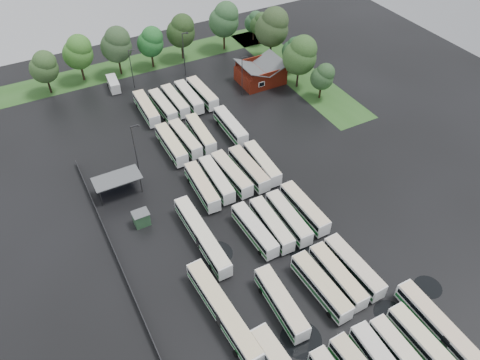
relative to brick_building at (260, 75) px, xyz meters
name	(u,v)px	position (x,y,z in m)	size (l,w,h in m)	color
ground	(264,239)	(-24.00, -42.77, -1.87)	(160.00, 160.00, 0.00)	black
brick_building	(260,75)	(0.00, 0.00, 0.00)	(10.07, 8.60, 5.39)	maroon
wash_shed	(117,179)	(-41.20, -20.74, 1.12)	(8.20, 4.20, 3.58)	#2D2D30
utility_hut	(141,218)	(-40.20, -30.17, -0.55)	(2.70, 2.20, 2.62)	#284E2E
grass_strip_north	(141,63)	(-22.00, 22.03, -1.86)	(80.00, 10.00, 0.01)	#28521D
grass_strip_east	(295,72)	(10.00, 0.03, -1.86)	(10.00, 50.00, 0.01)	#28521D
west_fence	(115,254)	(-46.20, -34.77, -1.27)	(0.10, 50.00, 1.20)	#2D2D30
bus_r0c3	(403,356)	(-19.00, -68.93, -0.18)	(2.40, 11.00, 3.06)	white
bus_r0c4	(423,343)	(-15.48, -68.75, -0.17)	(2.52, 11.08, 3.08)	white
bus_r1c0	(281,303)	(-28.51, -54.98, -0.10)	(2.87, 11.62, 3.21)	white
bus_r1c2	(321,286)	(-22.04, -55.38, -0.10)	(2.85, 11.62, 3.21)	white
bus_r1c3	(337,276)	(-18.86, -55.04, -0.14)	(2.44, 11.30, 3.14)	white
bus_r1c4	(354,267)	(-15.75, -54.85, -0.11)	(2.81, 11.52, 3.19)	white
bus_r2c1	(255,230)	(-25.13, -41.55, -0.18)	(2.68, 11.11, 3.07)	white
bus_r2c2	(271,224)	(-22.12, -41.78, -0.17)	(2.64, 11.11, 3.08)	white
bus_r2c3	(288,218)	(-18.93, -41.90, -0.14)	(2.67, 11.30, 3.13)	white
bus_r2c4	(304,208)	(-15.40, -41.31, -0.12)	(2.60, 11.44, 3.17)	white
bus_r3c0	(202,186)	(-28.28, -28.30, -0.13)	(2.87, 11.42, 3.15)	white
bus_r3c1	(216,179)	(-25.20, -27.81, -0.17)	(2.72, 11.15, 3.08)	white
bus_r3c2	(232,174)	(-22.16, -27.82, -0.12)	(2.92, 11.50, 3.17)	white
bus_r3c3	(249,169)	(-18.72, -28.07, -0.12)	(2.63, 11.45, 3.18)	white
bus_r3c4	(262,163)	(-15.78, -27.84, -0.16)	(2.83, 11.20, 3.09)	white
bus_r4c0	(171,144)	(-28.57, -14.66, -0.10)	(2.51, 11.56, 3.21)	white
bus_r4c1	(185,139)	(-25.38, -14.13, -0.18)	(2.71, 11.05, 3.06)	white
bus_r4c2	(201,134)	(-22.04, -14.13, -0.15)	(2.94, 11.32, 3.12)	white
bus_r4c4	(230,126)	(-15.57, -14.64, -0.10)	(2.71, 11.57, 3.20)	white
bus_r5c0	(147,108)	(-28.52, -0.44, -0.11)	(2.74, 11.51, 3.19)	white
bus_r5c1	(163,106)	(-25.01, -1.11, -0.19)	(2.59, 11.01, 3.05)	white
bus_r5c2	(175,101)	(-21.92, -0.56, -0.19)	(2.45, 10.97, 3.05)	white
bus_r5c3	(189,97)	(-18.69, -0.61, -0.14)	(2.50, 11.32, 3.15)	white
bus_r5c4	(202,93)	(-15.43, -0.66, -0.10)	(2.79, 11.57, 3.20)	white
artic_bus_west_b	(202,236)	(-33.07, -38.62, -0.15)	(2.49, 16.65, 3.09)	white
artic_bus_west_c	(223,311)	(-36.25, -52.40, -0.08)	(3.31, 17.45, 3.22)	white
artic_bus_east	(446,334)	(-11.91, -69.29, -0.15)	(2.44, 16.66, 3.09)	white
minibus	(113,84)	(-31.68, 13.33, -0.46)	(2.69, 5.99, 2.54)	silver
tree_north_0	(44,66)	(-44.84, 18.57, 4.85)	(6.31, 6.31, 10.45)	black
tree_north_1	(78,52)	(-36.62, 20.60, 5.52)	(6.93, 6.93, 11.48)	#2F2116
tree_north_2	(117,44)	(-27.91, 19.22, 5.92)	(7.30, 7.30, 12.09)	black
tree_north_3	(151,41)	(-19.74, 18.80, 4.88)	(6.34, 6.34, 10.50)	black
tree_north_4	(181,30)	(-11.53, 19.30, 5.67)	(7.07, 7.07, 11.71)	black
tree_north_5	(225,19)	(0.18, 18.81, 6.31)	(7.68, 7.68, 12.71)	#382317
tree_north_6	(254,22)	(9.52, 19.84, 3.32)	(4.88, 4.87, 8.07)	black
tree_east_0	(323,76)	(8.58, -12.53, 3.61)	(5.16, 5.14, 8.52)	black
tree_east_1	(301,55)	(6.68, -6.11, 6.31)	(7.67, 7.67, 12.70)	black
tree_east_2	(294,49)	(9.75, 1.13, 3.67)	(5.22, 5.20, 8.61)	#372A1E
tree_east_3	(273,27)	(7.90, 8.10, 6.94)	(8.26, 8.26, 13.69)	black
tree_east_4	(260,24)	(10.01, 17.50, 3.59)	(5.13, 5.13, 8.49)	#3B2814
lamp_post_ne	(243,74)	(-6.53, -3.16, 3.65)	(1.46, 0.28, 9.49)	#2D2D30
lamp_post_nw	(135,147)	(-36.28, -17.95, 4.42)	(1.67, 0.32, 10.83)	#2D2D30
lamp_post_back_w	(132,66)	(-27.21, 11.57, 3.67)	(1.47, 0.29, 9.54)	#2D2D30
lamp_post_back_e	(184,51)	(-14.36, 11.19, 4.41)	(1.66, 0.32, 10.81)	#2D2D30
puddle_0	(301,340)	(-28.51, -60.18, -1.86)	(5.70, 5.70, 0.01)	black
puddle_1	(389,313)	(-15.36, -62.72, -1.86)	(4.39, 4.39, 0.01)	black
puddle_2	(217,253)	(-32.04, -41.71, -1.86)	(5.09, 5.09, 0.01)	black
puddle_3	(303,251)	(-19.89, -47.76, -1.86)	(4.47, 4.47, 0.01)	black
puddle_4	(428,287)	(-7.34, -62.07, -1.86)	(4.14, 4.14, 0.01)	black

